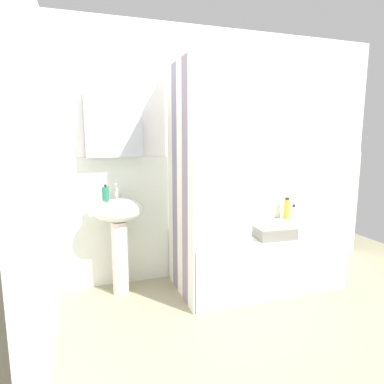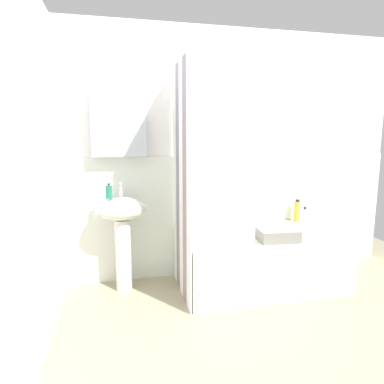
% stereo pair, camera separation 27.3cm
% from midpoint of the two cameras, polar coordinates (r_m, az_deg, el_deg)
% --- Properties ---
extents(ground_plane, '(4.80, 5.60, 0.04)m').
position_cam_midpoint_polar(ground_plane, '(2.64, 12.33, -23.10)').
color(ground_plane, tan).
extents(wall_back_tiled, '(3.60, 0.18, 2.40)m').
position_cam_midpoint_polar(wall_back_tiled, '(3.36, 0.99, 5.21)').
color(wall_back_tiled, white).
rests_on(wall_back_tiled, ground_plane).
extents(wall_left_tiled, '(0.07, 1.81, 2.40)m').
position_cam_midpoint_polar(wall_left_tiled, '(2.28, -28.23, 1.42)').
color(wall_left_tiled, white).
rests_on(wall_left_tiled, ground_plane).
extents(sink, '(0.44, 0.34, 0.86)m').
position_cam_midpoint_polar(sink, '(3.02, -14.89, -5.45)').
color(sink, silver).
rests_on(sink, ground_plane).
extents(faucet, '(0.03, 0.12, 0.12)m').
position_cam_midpoint_polar(faucet, '(3.04, -15.23, 0.22)').
color(faucet, silver).
rests_on(faucet, sink).
extents(soap_dispenser, '(0.06, 0.06, 0.14)m').
position_cam_midpoint_polar(soap_dispenser, '(2.93, -17.08, -0.25)').
color(soap_dispenser, '#237759').
rests_on(soap_dispenser, sink).
extents(bathtub, '(1.46, 0.76, 0.51)m').
position_cam_midpoint_polar(bathtub, '(3.28, 8.38, -10.89)').
color(bathtub, silver).
rests_on(bathtub, ground_plane).
extents(shower_curtain, '(0.01, 0.76, 2.00)m').
position_cam_midpoint_polar(shower_curtain, '(2.84, -4.80, 1.53)').
color(shower_curtain, white).
rests_on(shower_curtain, ground_plane).
extents(body_wash_bottle, '(0.04, 0.04, 0.15)m').
position_cam_midpoint_polar(body_wash_bottle, '(3.76, 14.91, -3.29)').
color(body_wash_bottle, white).
rests_on(body_wash_bottle, bathtub).
extents(shampoo_bottle, '(0.06, 0.06, 0.23)m').
position_cam_midpoint_polar(shampoo_bottle, '(3.69, 13.79, -2.80)').
color(shampoo_bottle, gold).
rests_on(shampoo_bottle, bathtub).
extents(towel_folded, '(0.35, 0.24, 0.10)m').
position_cam_midpoint_polar(towel_folded, '(3.00, 11.34, -6.82)').
color(towel_folded, gray).
rests_on(towel_folded, bathtub).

